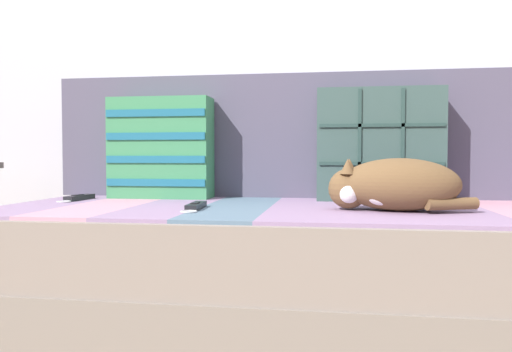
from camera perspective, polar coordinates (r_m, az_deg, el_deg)
ground_plane at (r=1.63m, az=5.46°, el=-17.93°), size 14.00×14.00×0.00m
couch at (r=1.67m, az=5.69°, el=-10.38°), size 2.11×0.90×0.40m
sofa_backrest at (r=2.01m, az=6.33°, el=4.54°), size 2.07×0.14×0.49m
throw_pillow_quilted at (r=1.87m, az=13.91°, el=3.47°), size 0.45×0.14×0.41m
throw_pillow_striped at (r=1.98m, az=-10.80°, el=3.15°), size 0.40×0.14×0.39m
sleeping_cat at (r=1.53m, az=15.15°, el=-1.06°), size 0.43×0.23×0.16m
game_remote_near at (r=1.96m, az=-19.62°, el=-2.36°), size 0.06×0.20×0.02m
game_remote_far at (r=1.55m, az=-6.92°, el=-3.45°), size 0.05×0.21×0.02m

